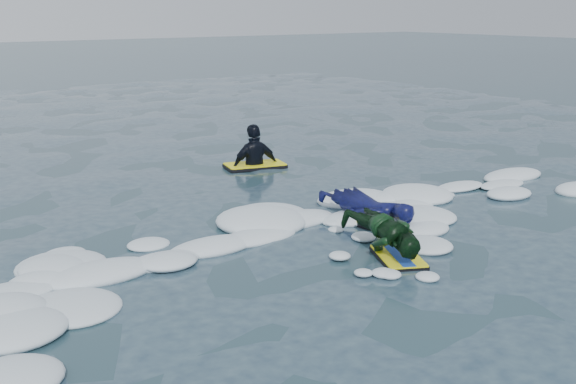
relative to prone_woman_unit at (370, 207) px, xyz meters
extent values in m
plane|color=#162836|center=(-1.18, -1.15, -0.22)|extent=(120.00, 120.00, 0.00)
cube|color=black|center=(0.00, -0.22, -0.18)|extent=(0.81, 1.18, 0.05)
cube|color=#FFF515|center=(0.00, -0.22, -0.14)|extent=(0.79, 1.15, 0.02)
imported|color=#0B0E51|center=(0.00, 0.03, 0.02)|extent=(0.71, 1.66, 0.39)
cube|color=black|center=(-0.79, -1.40, -0.18)|extent=(0.83, 1.01, 0.04)
cube|color=#FFF515|center=(-0.79, -1.40, -0.15)|extent=(0.80, 0.98, 0.02)
cube|color=#1743AE|center=(-0.79, -1.40, -0.14)|extent=(0.51, 0.82, 0.01)
imported|color=#0E3512|center=(-0.79, -1.20, 0.07)|extent=(0.94, 1.44, 0.50)
cube|color=black|center=(0.62, 3.90, -0.18)|extent=(1.24, 0.88, 0.06)
cube|color=#FFF515|center=(0.62, 3.90, -0.14)|extent=(1.21, 0.85, 0.02)
imported|color=black|center=(0.62, 3.90, -0.22)|extent=(1.03, 0.52, 1.68)
camera|label=1|loc=(-6.62, -7.25, 2.72)|focal=45.00mm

